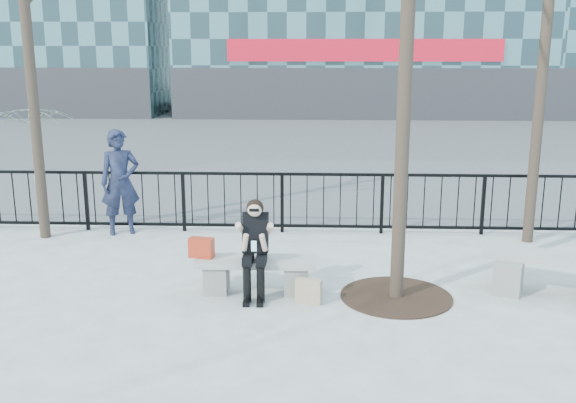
{
  "coord_description": "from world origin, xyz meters",
  "views": [
    {
      "loc": [
        0.79,
        -8.27,
        3.27
      ],
      "look_at": [
        0.4,
        0.8,
        1.1
      ],
      "focal_mm": 40.0,
      "sensor_mm": 36.0,
      "label": 1
    }
  ],
  "objects_px": {
    "bench_main": "(256,272)",
    "bench_second": "(555,270)",
    "standing_man": "(120,182)",
    "seated_woman": "(255,249)"
  },
  "relations": [
    {
      "from": "bench_second",
      "to": "seated_woman",
      "type": "bearing_deg",
      "value": -152.29
    },
    {
      "from": "bench_main",
      "to": "standing_man",
      "type": "height_order",
      "value": "standing_man"
    },
    {
      "from": "bench_second",
      "to": "bench_main",
      "type": "bearing_deg",
      "value": -154.54
    },
    {
      "from": "bench_second",
      "to": "standing_man",
      "type": "distance_m",
      "value": 7.28
    },
    {
      "from": "bench_second",
      "to": "seated_woman",
      "type": "xyz_separation_m",
      "value": [
        -4.06,
        -0.3,
        0.33
      ]
    },
    {
      "from": "bench_main",
      "to": "bench_second",
      "type": "distance_m",
      "value": 4.07
    },
    {
      "from": "standing_man",
      "to": "bench_main",
      "type": "bearing_deg",
      "value": -68.16
    },
    {
      "from": "bench_second",
      "to": "standing_man",
      "type": "xyz_separation_m",
      "value": [
        -6.75,
        2.66,
        0.61
      ]
    },
    {
      "from": "bench_main",
      "to": "standing_man",
      "type": "distance_m",
      "value": 3.93
    },
    {
      "from": "bench_main",
      "to": "seated_woman",
      "type": "height_order",
      "value": "seated_woman"
    }
  ]
}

